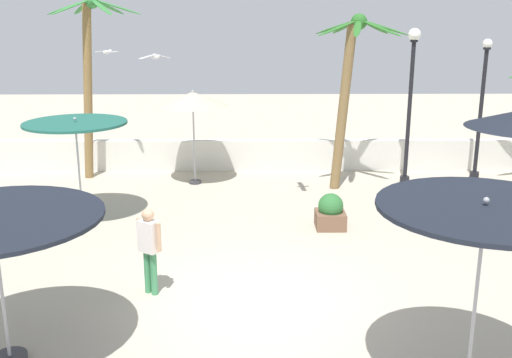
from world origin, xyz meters
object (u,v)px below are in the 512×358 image
Objects in this scene: patio_umbrella_0 at (76,128)px; palm_tree_1 at (89,64)px; patio_umbrella_1 at (193,100)px; seagull_0 at (107,52)px; lamp_post_1 at (481,107)px; palm_tree_0 at (349,79)px; seagull_2 at (155,57)px; planter at (330,212)px; patio_umbrella_2 at (484,218)px; guest_0 at (149,243)px; lamp_post_2 at (411,92)px.

patio_umbrella_0 is 4.19m from palm_tree_1.
seagull_0 reaches higher than patio_umbrella_1.
palm_tree_1 is 11.83m from lamp_post_1.
palm_tree_0 is 0.90× the size of palm_tree_1.
lamp_post_1 is at bearing -10.23° from seagull_0.
seagull_2 is at bearing 176.96° from lamp_post_1.
seagull_2 is at bearing 134.05° from planter.
palm_tree_1 is at bearing -93.75° from seagull_0.
palm_tree_0 is at bearing 90.82° from patio_umbrella_2.
patio_umbrella_2 is at bearing -33.02° from guest_0.
lamp_post_1 is 0.93× the size of lamp_post_2.
palm_tree_0 is at bearing -15.65° from seagull_2.
lamp_post_1 is at bearing -3.04° from seagull_2.
planter is at bearing -125.29° from lamp_post_2.
seagull_0 is 2.39m from seagull_2.
patio_umbrella_0 reaches higher than planter.
palm_tree_1 is 9.51m from lamp_post_2.
guest_0 is at bearing -131.52° from lamp_post_2.
guest_0 is at bearing -82.96° from seagull_2.
seagull_2 reaches higher than patio_umbrella_0.
palm_tree_0 is at bearing 21.37° from patio_umbrella_0.
guest_0 is 10.70m from seagull_0.
guest_0 is 5.12m from planter.
planter is (-5.07, -4.41, -1.84)m from lamp_post_1.
guest_0 is (2.95, -8.06, -2.49)m from palm_tree_1.
seagull_2 is (-5.63, 1.58, 0.50)m from palm_tree_0.
palm_tree_1 is 1.30× the size of lamp_post_1.
lamp_post_1 reaches higher than patio_umbrella_0.
lamp_post_2 is 9.74m from seagull_0.
seagull_0 is at bearing 94.70° from patio_umbrella_0.
planter is (-2.77, -3.91, -2.35)m from lamp_post_2.
patio_umbrella_1 reaches higher than patio_umbrella_2.
guest_0 is 8.85m from seagull_2.
patio_umbrella_1 is 8.66m from lamp_post_1.
patio_umbrella_0 is 2.98× the size of seagull_2.
palm_tree_1 is 8.94m from guest_0.
palm_tree_1 reaches higher than patio_umbrella_2.
patio_umbrella_0 is at bearing -158.63° from palm_tree_0.
patio_umbrella_0 is at bearing -127.59° from patio_umbrella_1.
patio_umbrella_0 is 11.77m from lamp_post_1.
patio_umbrella_2 is 0.51× the size of palm_tree_1.
palm_tree_0 reaches higher than seagull_0.
patio_umbrella_1 is 7.50m from guest_0.
seagull_0 is 1.01× the size of seagull_2.
palm_tree_1 is 1.95m from seagull_2.
seagull_0 is (0.12, 1.89, 0.25)m from palm_tree_1.
patio_umbrella_0 is at bearing 134.70° from patio_umbrella_2.
lamp_post_2 is at bearing 0.05° from patio_umbrella_1.
patio_umbrella_2 is at bearing -59.86° from seagull_0.
patio_umbrella_2 is 12.87m from seagull_2.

